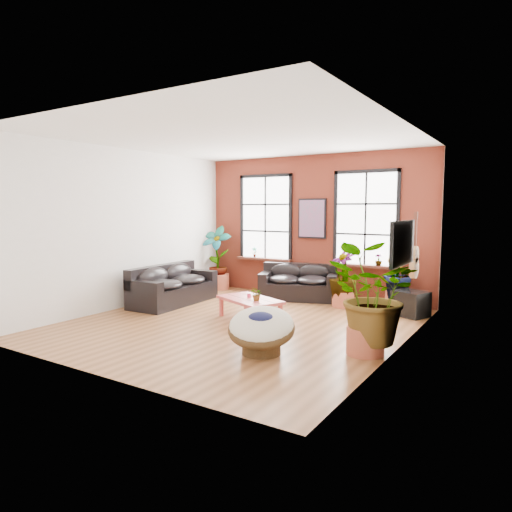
{
  "coord_description": "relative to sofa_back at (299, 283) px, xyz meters",
  "views": [
    {
      "loc": [
        4.84,
        -7.06,
        2.2
      ],
      "look_at": [
        0.0,
        0.6,
        1.25
      ],
      "focal_mm": 32.0,
      "sensor_mm": 36.0,
      "label": 1
    }
  ],
  "objects": [
    {
      "name": "floor_plant_right_wall",
      "position": [
        2.81,
        -3.24,
        0.53
      ],
      "size": [
        1.48,
        1.32,
        1.5
      ],
      "primitive_type": "imported",
      "rotation": [
        0.0,
        0.0,
        3.26
      ],
      "color": "#144C1E",
      "rests_on": "ground"
    },
    {
      "name": "pot_right_wall",
      "position": [
        2.78,
        -3.27,
        -0.17
      ],
      "size": [
        0.65,
        0.65,
        0.42
      ],
      "rotation": [
        0.0,
        0.0,
        -0.14
      ],
      "color": "#BF5A3E",
      "rests_on": "ground"
    },
    {
      "name": "media_box",
      "position": [
        2.76,
        -0.39,
        -0.12
      ],
      "size": [
        0.77,
        0.72,
        0.52
      ],
      "rotation": [
        0.0,
        0.0,
        -0.39
      ],
      "color": "black",
      "rests_on": "ground"
    },
    {
      "name": "sill_plant_right",
      "position": [
        1.83,
        0.36,
        0.65
      ],
      "size": [
        0.19,
        0.19,
        0.27
      ],
      "primitive_type": "imported",
      "rotation": [
        0.0,
        0.0,
        3.49
      ],
      "color": "#144C1E",
      "rests_on": "room"
    },
    {
      "name": "table_plant",
      "position": [
        0.38,
        -2.53,
        0.18
      ],
      "size": [
        0.29,
        0.28,
        0.26
      ],
      "primitive_type": "imported",
      "rotation": [
        0.0,
        0.0,
        -0.39
      ],
      "color": "#144C1E",
      "rests_on": "coffee_table"
    },
    {
      "name": "floor_plant_mid",
      "position": [
        1.23,
        -0.27,
        0.33
      ],
      "size": [
        0.9,
        0.9,
        1.14
      ],
      "primitive_type": "imported",
      "rotation": [
        0.0,
        0.0,
        5.64
      ],
      "color": "#144C1E",
      "rests_on": "ground"
    },
    {
      "name": "floor_plant_back_right",
      "position": [
        2.31,
        0.19,
        0.43
      ],
      "size": [
        0.87,
        0.93,
        1.33
      ],
      "primitive_type": "imported",
      "rotation": [
        0.0,
        0.0,
        2.08
      ],
      "color": "#144C1E",
      "rests_on": "ground"
    },
    {
      "name": "floor_plant_back_left",
      "position": [
        -2.5,
        0.01,
        0.56
      ],
      "size": [
        0.88,
        0.65,
        1.58
      ],
      "primitive_type": "imported",
      "rotation": [
        0.0,
        0.0,
        0.1
      ],
      "color": "#144C1E",
      "rests_on": "ground"
    },
    {
      "name": "papasan_chair",
      "position": [
        1.45,
        -4.09,
        0.01
      ],
      "size": [
        1.33,
        1.33,
        0.76
      ],
      "rotation": [
        0.0,
        0.0,
        0.39
      ],
      "color": "#453018",
      "rests_on": "ground"
    },
    {
      "name": "tv_wall_unit",
      "position": [
        3.07,
        -2.17,
        1.16
      ],
      "size": [
        0.13,
        1.86,
        1.2
      ],
      "color": "black",
      "rests_on": "room"
    },
    {
      "name": "sill_plant_left",
      "position": [
        -1.52,
        0.36,
        0.65
      ],
      "size": [
        0.17,
        0.17,
        0.27
      ],
      "primitive_type": "imported",
      "rotation": [
        0.0,
        0.0,
        0.79
      ],
      "color": "#144C1E",
      "rests_on": "room"
    },
    {
      "name": "poster",
      "position": [
        0.13,
        0.42,
        1.57
      ],
      "size": [
        0.74,
        0.06,
        0.98
      ],
      "color": "black",
      "rests_on": "room"
    },
    {
      "name": "coffee_table",
      "position": [
        0.13,
        -2.39,
        -0.0
      ],
      "size": [
        1.53,
        1.22,
        0.51
      ],
      "rotation": [
        0.0,
        0.0,
        -0.4
      ],
      "color": "#C04745",
      "rests_on": "ground"
    },
    {
      "name": "pot_back_right",
      "position": [
        2.32,
        0.22,
        -0.19
      ],
      "size": [
        0.66,
        0.66,
        0.38
      ],
      "rotation": [
        0.0,
        0.0,
        0.34
      ],
      "color": "#BF5A3E",
      "rests_on": "ground"
    },
    {
      "name": "pot_back_left",
      "position": [
        -2.47,
        0.04,
        -0.18
      ],
      "size": [
        0.73,
        0.73,
        0.41
      ],
      "rotation": [
        0.0,
        0.0,
        0.39
      ],
      "color": "#BF5A3E",
      "rests_on": "ground"
    },
    {
      "name": "sofa_left",
      "position": [
        -2.26,
        -2.04,
        0.02
      ],
      "size": [
        1.06,
        2.29,
        0.88
      ],
      "rotation": [
        0.0,
        0.0,
        1.63
      ],
      "color": "black",
      "rests_on": "ground"
    },
    {
      "name": "sofa_back",
      "position": [
        0.0,
        0.0,
        0.0
      ],
      "size": [
        2.03,
        1.45,
        0.85
      ],
      "rotation": [
        0.0,
        0.0,
        0.34
      ],
      "color": "black",
      "rests_on": "ground"
    },
    {
      "name": "pot_mid",
      "position": [
        1.25,
        -0.28,
        -0.2
      ],
      "size": [
        0.51,
        0.51,
        0.36
      ],
      "rotation": [
        0.0,
        0.0,
        -0.04
      ],
      "color": "#BF5A3E",
      "rests_on": "ground"
    },
    {
      "name": "room",
      "position": [
        0.13,
        -2.62,
        1.36
      ],
      "size": [
        6.04,
        6.54,
        3.54
      ],
      "color": "brown",
      "rests_on": "ground"
    }
  ]
}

